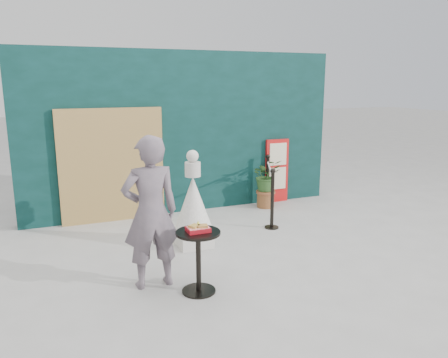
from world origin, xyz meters
TOP-DOWN VIEW (x-y plane):
  - ground at (0.00, 0.00)m, footprint 60.00×60.00m
  - back_wall at (0.00, 3.15)m, footprint 6.00×0.30m
  - bamboo_fence at (-1.40, 2.94)m, footprint 1.80×0.08m
  - woman at (-1.37, 0.16)m, footprint 0.68×0.45m
  - menu_board at (1.90, 2.95)m, footprint 0.50×0.07m
  - statue at (-0.48, 1.23)m, footprint 0.57×0.57m
  - cafe_table at (-0.91, -0.22)m, footprint 0.52×0.52m
  - food_basket at (-0.91, -0.22)m, footprint 0.26×0.19m
  - planter at (1.50, 2.67)m, footprint 0.56×0.49m
  - stanchion_barrier at (1.30, 2.15)m, footprint 0.84×1.54m

SIDE VIEW (x-z plane):
  - ground at x=0.00m, z-range 0.00..0.00m
  - stanchion_barrier at x=1.30m, z-range -0.02..1.01m
  - cafe_table at x=-0.91m, z-range 0.12..0.87m
  - planter at x=1.50m, z-range 0.08..1.04m
  - statue at x=-0.48m, z-range -0.13..1.33m
  - menu_board at x=1.90m, z-range 0.00..1.30m
  - food_basket at x=-0.91m, z-range 0.73..0.84m
  - woman at x=-1.37m, z-range 0.00..1.85m
  - bamboo_fence at x=-1.40m, z-range 0.00..2.00m
  - back_wall at x=0.00m, z-range 0.00..3.00m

